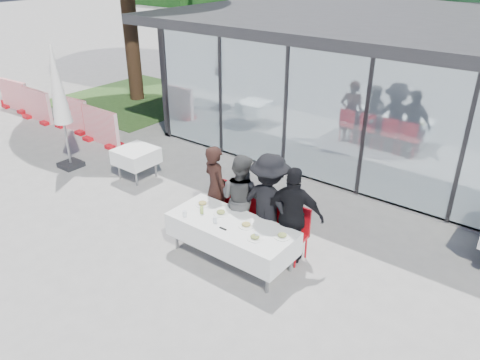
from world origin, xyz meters
name	(u,v)px	position (x,y,z in m)	size (l,w,h in m)	color
ground	(201,265)	(0.00, 0.00, 0.00)	(90.00, 90.00, 0.00)	gray
pavilion	(473,71)	(2.00, 8.16, 2.15)	(14.80, 8.80, 3.44)	gray
dining_table	(231,233)	(0.31, 0.46, 0.54)	(2.26, 0.96, 0.75)	white
diner_a	(216,189)	(-0.58, 1.11, 0.86)	(0.63, 0.63, 1.72)	black
diner_chair_a	(220,201)	(-0.58, 1.21, 0.54)	(0.44, 0.44, 0.97)	#B90C15
diner_b	(241,198)	(0.02, 1.11, 0.85)	(0.83, 0.83, 1.71)	#464646
diner_chair_b	(244,211)	(0.02, 1.21, 0.54)	(0.44, 0.44, 0.97)	#B90C15
diner_c	(269,205)	(0.65, 1.11, 0.94)	(1.21, 1.21, 1.87)	black
diner_chair_c	(272,222)	(0.65, 1.21, 0.54)	(0.44, 0.44, 0.97)	#B90C15
diner_d	(293,216)	(1.14, 1.11, 0.89)	(1.04, 1.04, 1.77)	black
diner_chair_d	(295,231)	(1.14, 1.21, 0.54)	(0.44, 0.44, 0.97)	#B90C15
plate_a	(203,204)	(-0.49, 0.63, 0.78)	(0.27, 0.27, 0.07)	white
plate_b	(221,213)	(-0.02, 0.59, 0.78)	(0.27, 0.27, 0.07)	white
plate_c	(246,225)	(0.58, 0.53, 0.78)	(0.27, 0.27, 0.07)	white
plate_d	(282,236)	(1.23, 0.63, 0.78)	(0.27, 0.27, 0.07)	white
plate_extra	(255,237)	(0.91, 0.32, 0.78)	(0.27, 0.27, 0.07)	white
juice_bottle	(202,210)	(-0.30, 0.40, 0.82)	(0.06, 0.06, 0.13)	#88A544
drinking_glasses	(218,223)	(0.18, 0.27, 0.80)	(1.46, 0.28, 0.10)	silver
folded_eyeglasses	(223,229)	(0.32, 0.23, 0.76)	(0.14, 0.03, 0.01)	black
spare_table_left	(136,156)	(-3.50, 1.65, 0.55)	(0.86, 0.86, 0.74)	white
market_umbrella	(58,92)	(-5.31, 1.04, 1.91)	(0.50, 0.50, 3.00)	black
construction_barriers	(26,102)	(-9.97, 2.60, 0.44)	(9.40, 0.60, 1.00)	red
grass_patch	(137,99)	(-8.50, 6.00, 0.01)	(5.00, 5.00, 0.02)	#385926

